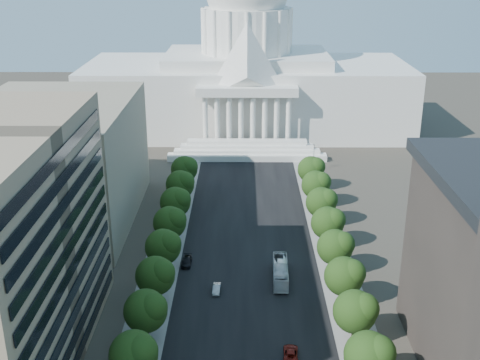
{
  "coord_description": "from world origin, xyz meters",
  "views": [
    {
      "loc": [
        -1.22,
        -40.46,
        63.94
      ],
      "look_at": [
        -1.94,
        85.24,
        16.13
      ],
      "focal_mm": 45.0,
      "sensor_mm": 36.0,
      "label": 1
    }
  ],
  "objects_px": {
    "car_silver": "(217,289)",
    "car_red": "(291,353)",
    "city_bus": "(280,272)",
    "car_dark_b": "(187,262)"
  },
  "relations": [
    {
      "from": "city_bus",
      "to": "car_red",
      "type": "bearing_deg",
      "value": -87.5
    },
    {
      "from": "car_red",
      "to": "city_bus",
      "type": "height_order",
      "value": "city_bus"
    },
    {
      "from": "car_red",
      "to": "car_dark_b",
      "type": "distance_m",
      "value": 37.75
    },
    {
      "from": "car_red",
      "to": "city_bus",
      "type": "bearing_deg",
      "value": -85.26
    },
    {
      "from": "car_red",
      "to": "city_bus",
      "type": "relative_size",
      "value": 0.41
    },
    {
      "from": "car_silver",
      "to": "car_red",
      "type": "distance_m",
      "value": 24.62
    },
    {
      "from": "car_silver",
      "to": "car_dark_b",
      "type": "distance_m",
      "value": 13.13
    },
    {
      "from": "car_silver",
      "to": "city_bus",
      "type": "bearing_deg",
      "value": 22.9
    },
    {
      "from": "car_silver",
      "to": "car_red",
      "type": "bearing_deg",
      "value": -55.21
    },
    {
      "from": "car_red",
      "to": "car_silver",
      "type": "bearing_deg",
      "value": -53.01
    }
  ]
}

